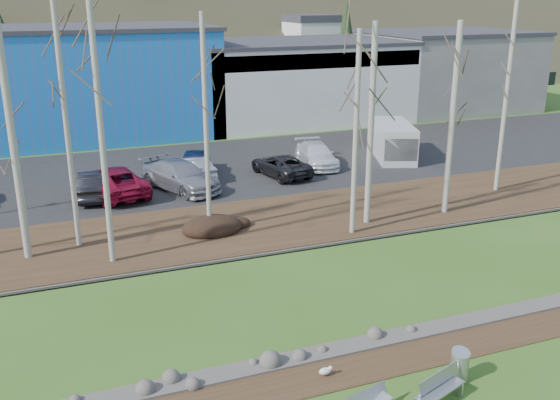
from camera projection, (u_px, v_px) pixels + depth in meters
name	position (u px, v px, depth m)	size (l,w,h in m)	color
ground	(431.00, 398.00, 17.17)	(200.00, 200.00, 0.00)	#355918
dirt_strip	(391.00, 358.00, 19.03)	(80.00, 1.80, 0.03)	#382616
near_bank_rocks	(375.00, 343.00, 19.91)	(80.00, 0.80, 0.50)	#47423D
river	(321.00, 289.00, 23.54)	(80.00, 8.00, 0.90)	#112232
far_bank_rocks	(281.00, 249.00, 27.17)	(80.00, 0.80, 0.46)	#47423D
far_bank	(257.00, 224.00, 29.98)	(80.00, 7.00, 0.15)	#382616
parking_lot	(202.00, 170.00, 39.27)	(80.00, 14.00, 0.14)	black
building_blue	(79.00, 81.00, 48.30)	(20.40, 12.24, 8.30)	blue
building_white	(294.00, 80.00, 54.72)	(18.36, 12.24, 6.80)	silver
building_grey	(447.00, 69.00, 60.16)	(14.28, 12.24, 7.30)	#65635E
bench_intact	(439.00, 389.00, 16.89)	(1.76, 1.03, 0.85)	#A0A3A5
litter_bin	(459.00, 367.00, 17.84)	(0.51, 0.51, 0.88)	#A0A3A5
seagull	(326.00, 371.00, 18.10)	(0.46, 0.21, 0.33)	gold
dirt_mound	(212.00, 226.00, 28.70)	(2.82, 1.99, 0.55)	black
birch_1	(67.00, 130.00, 25.70)	(0.22, 0.22, 10.24)	beige
birch_2	(13.00, 145.00, 24.54)	(0.30, 0.30, 9.58)	beige
birch_3	(100.00, 119.00, 23.81)	(0.24, 0.24, 11.76)	beige
birch_4	(206.00, 127.00, 27.41)	(0.22, 0.22, 9.76)	beige
birch_5	(356.00, 135.00, 27.31)	(0.23, 0.23, 9.09)	beige
birch_6	(452.00, 120.00, 29.98)	(0.29, 0.29, 9.31)	beige
birch_7	(371.00, 126.00, 28.56)	(0.28, 0.28, 9.33)	beige
birch_8	(508.00, 83.00, 33.14)	(0.24, 0.24, 11.92)	beige
car_1	(94.00, 184.00, 33.51)	(1.53, 4.40, 1.45)	black
car_2	(114.00, 181.00, 33.91)	(2.60, 5.63, 1.57)	maroon
car_3	(180.00, 176.00, 34.80)	(2.23, 5.48, 1.59)	#92939A
car_4	(194.00, 164.00, 37.28)	(1.81, 4.49, 1.53)	#1A284E
car_5	(192.00, 168.00, 36.92)	(1.40, 4.01, 1.32)	#B5B4B7
car_6	(281.00, 165.00, 37.56)	(2.11, 4.58, 1.27)	#262528
car_7	(316.00, 155.00, 39.70)	(1.97, 4.84, 1.40)	white
van_white	(393.00, 141.00, 41.29)	(3.86, 5.74, 2.32)	white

